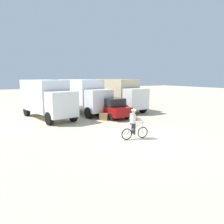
# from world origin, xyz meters

# --- Properties ---
(ground_plane) EXTENTS (120.00, 120.00, 0.00)m
(ground_plane) POSITION_xyz_m (0.00, 0.00, 0.00)
(ground_plane) COLOR beige
(box_truck_white_box) EXTENTS (3.44, 7.04, 3.35)m
(box_truck_white_box) POSITION_xyz_m (-3.47, 9.45, 1.87)
(box_truck_white_box) COLOR white
(box_truck_white_box) RESTS_ON ground
(box_truck_avon_van) EXTENTS (3.15, 6.98, 3.35)m
(box_truck_avon_van) POSITION_xyz_m (0.30, 10.30, 1.87)
(box_truck_avon_van) COLOR white
(box_truck_avon_van) RESTS_ON ground
(box_truck_tan_camper) EXTENTS (2.77, 6.88, 3.35)m
(box_truck_tan_camper) POSITION_xyz_m (4.40, 10.06, 1.87)
(box_truck_tan_camper) COLOR #CCB78E
(box_truck_tan_camper) RESTS_ON ground
(sedan_parked) EXTENTS (1.95, 4.27, 1.76)m
(sedan_parked) POSITION_xyz_m (1.57, 6.86, 0.88)
(sedan_parked) COLOR maroon
(sedan_parked) RESTS_ON ground
(cyclist_orange_shirt) EXTENTS (1.72, 0.53, 1.82)m
(cyclist_orange_shirt) POSITION_xyz_m (-0.68, 0.38, 0.85)
(cyclist_orange_shirt) COLOR black
(cyclist_orange_shirt) RESTS_ON ground
(supply_crate) EXTENTS (0.88, 0.90, 0.59)m
(supply_crate) POSITION_xyz_m (0.50, 6.19, 0.29)
(supply_crate) COLOR olive
(supply_crate) RESTS_ON ground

